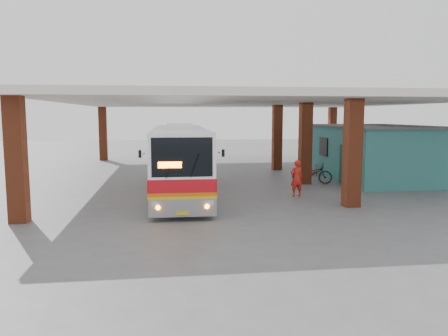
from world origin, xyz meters
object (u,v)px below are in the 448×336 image
(pedestrian, at_px, (296,178))
(motorcycle, at_px, (312,173))
(coach_bus, at_px, (179,159))
(red_chair, at_px, (316,170))

(pedestrian, bearing_deg, motorcycle, -130.02)
(coach_bus, xyz_separation_m, motorcycle, (7.20, 2.11, -1.08))
(coach_bus, distance_m, red_chair, 10.03)
(motorcycle, xyz_separation_m, pedestrian, (-1.96, -3.56, 0.28))
(coach_bus, relative_size, red_chair, 15.98)
(motorcycle, bearing_deg, coach_bus, 126.09)
(coach_bus, distance_m, pedestrian, 5.50)
(motorcycle, distance_m, red_chair, 3.34)
(red_chair, bearing_deg, motorcycle, -91.76)
(motorcycle, height_order, pedestrian, pedestrian)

